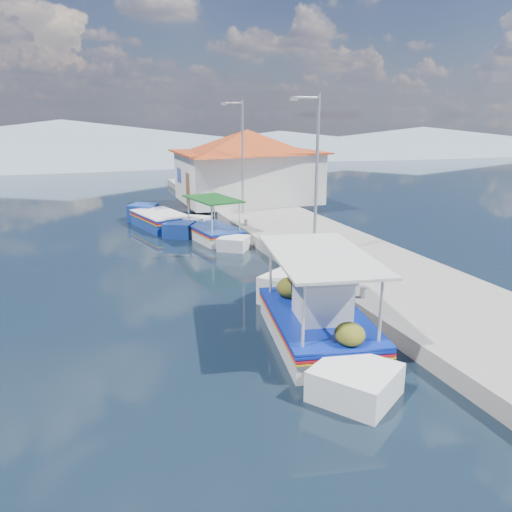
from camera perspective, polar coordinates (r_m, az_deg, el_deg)
name	(u,v)px	position (r m, az deg, el deg)	size (l,w,h in m)	color
ground	(214,296)	(16.93, -4.75, -4.43)	(160.00, 160.00, 0.00)	black
quay	(302,236)	(24.22, 5.14, 2.28)	(5.00, 44.00, 0.50)	gray
bollards	(266,234)	(22.67, 1.11, 2.46)	(0.20, 17.20, 0.30)	#A5A8AD
main_caique	(316,321)	(13.62, 6.69, -7.27)	(3.21, 7.90, 2.64)	white
caique_green_canopy	(213,233)	(24.41, -4.77, 2.59)	(2.45, 5.84, 2.22)	white
caique_blue_hull	(161,222)	(27.45, -10.58, 3.79)	(3.00, 6.46, 1.18)	navy
harbor_building	(247,165)	(32.22, -0.98, 10.17)	(10.49, 10.49, 4.40)	white
lamp_post_near	(315,168)	(19.47, 6.54, 9.77)	(1.21, 0.14, 6.00)	#A5A8AD
lamp_post_far	(241,152)	(27.82, -1.70, 11.55)	(1.21, 0.14, 6.00)	#A5A8AD
mountain_ridge	(154,143)	(72.29, -11.31, 12.23)	(171.40, 96.00, 5.50)	gray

